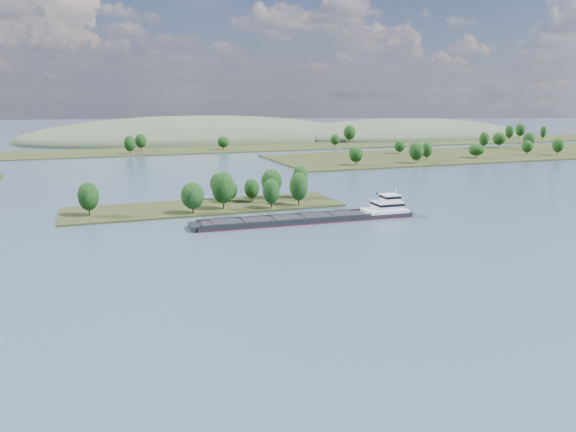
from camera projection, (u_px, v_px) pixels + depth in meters
name	position (u px, v px, depth m)	size (l,w,h in m)	color
ground	(250.00, 249.00, 150.01)	(1800.00, 1800.00, 0.00)	#394B62
tree_island	(221.00, 196.00, 205.22)	(100.00, 31.33, 14.51)	#262E14
right_bank	(498.00, 152.00, 391.86)	(320.00, 90.00, 14.70)	#262E14
back_shoreline	(158.00, 150.00, 410.49)	(900.00, 60.00, 16.08)	#262E14
hill_east	(404.00, 137.00, 558.06)	(260.00, 140.00, 36.00)	#3D4D35
hill_west	(199.00, 140.00, 519.32)	(320.00, 160.00, 44.00)	#3D4D35
cargo_barge	(320.00, 217.00, 183.94)	(74.79, 11.49, 10.08)	black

